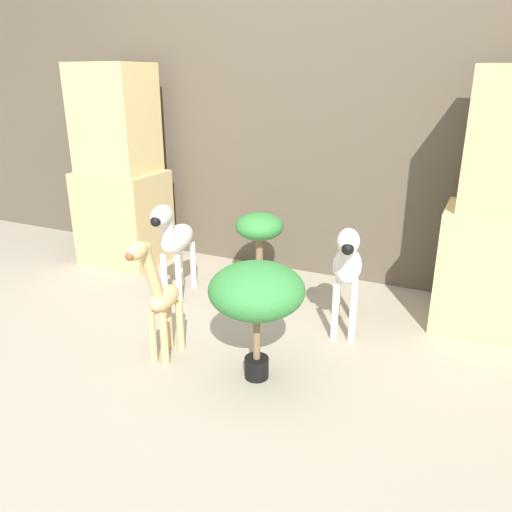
{
  "coord_description": "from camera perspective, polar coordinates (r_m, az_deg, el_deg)",
  "views": [
    {
      "loc": [
        1.13,
        -1.6,
        1.31
      ],
      "look_at": [
        -0.0,
        0.81,
        0.34
      ],
      "focal_mm": 35.0,
      "sensor_mm": 36.0,
      "label": 1
    }
  ],
  "objects": [
    {
      "name": "rock_pillar_right",
      "position": [
        2.86,
        26.56,
        3.68
      ],
      "size": [
        0.58,
        0.45,
        1.36
      ],
      "color": "#D1B775",
      "rests_on": "ground_plane"
    },
    {
      "name": "potted_palm_front",
      "position": [
        2.16,
        0.07,
        -4.21
      ],
      "size": [
        0.42,
        0.42,
        0.55
      ],
      "color": "black",
      "rests_on": "ground_plane"
    },
    {
      "name": "ground_plane",
      "position": [
        2.36,
        -8.66,
        -14.04
      ],
      "size": [
        14.0,
        14.0,
        0.0
      ],
      "primitive_type": "plane",
      "color": "#9E937F"
    },
    {
      "name": "wall_back",
      "position": [
        3.37,
        5.72,
        16.32
      ],
      "size": [
        6.4,
        0.08,
        2.2
      ],
      "color": "brown",
      "rests_on": "ground_plane"
    },
    {
      "name": "rock_pillar_left",
      "position": [
        3.71,
        -15.29,
        8.96
      ],
      "size": [
        0.58,
        0.45,
        1.39
      ],
      "color": "tan",
      "rests_on": "ground_plane"
    },
    {
      "name": "zebra_left",
      "position": [
        3.02,
        -9.38,
        2.12
      ],
      "size": [
        0.23,
        0.51,
        0.63
      ],
      "color": "white",
      "rests_on": "ground_plane"
    },
    {
      "name": "potted_palm_back",
      "position": [
        3.14,
        0.39,
        2.71
      ],
      "size": [
        0.3,
        0.3,
        0.5
      ],
      "color": "black",
      "rests_on": "ground_plane"
    },
    {
      "name": "zebra_right",
      "position": [
        2.6,
        10.38,
        -0.95
      ],
      "size": [
        0.24,
        0.51,
        0.63
      ],
      "color": "white",
      "rests_on": "ground_plane"
    },
    {
      "name": "giraffe_figurine",
      "position": [
        2.38,
        -10.98,
        -4.62
      ],
      "size": [
        0.12,
        0.37,
        0.65
      ],
      "color": "tan",
      "rests_on": "ground_plane"
    }
  ]
}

